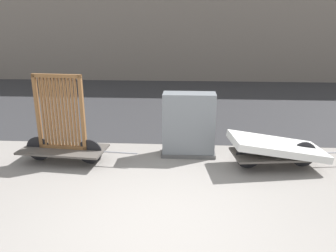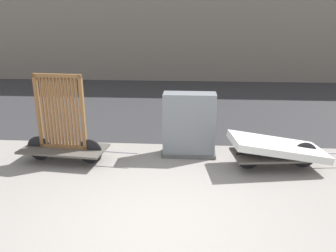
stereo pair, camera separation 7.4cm
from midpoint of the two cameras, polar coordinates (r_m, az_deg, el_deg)
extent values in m
plane|color=gray|center=(4.90, -1.99, -16.42)|extent=(60.00, 60.00, 0.00)
cube|color=#2D2D30|center=(12.12, 1.49, 4.33)|extent=(56.00, 9.09, 0.01)
cube|color=#4C4742|center=(7.05, -18.01, -3.87)|extent=(1.78, 0.94, 0.04)
cylinder|color=black|center=(6.83, -13.80, -4.37)|extent=(0.51, 0.08, 0.51)
cylinder|color=black|center=(7.32, -21.90, -3.68)|extent=(0.51, 0.08, 0.51)
cylinder|color=gray|center=(6.61, -8.58, -4.61)|extent=(0.70, 0.09, 0.03)
cube|color=brown|center=(7.03, -18.05, -3.46)|extent=(1.01, 0.16, 0.07)
cube|color=brown|center=(6.68, -19.20, 8.25)|extent=(1.01, 0.16, 0.07)
cube|color=brown|center=(7.04, -22.01, 2.35)|extent=(0.08, 0.08, 1.52)
cube|color=brown|center=(6.62, -14.99, 2.13)|extent=(0.08, 0.08, 1.52)
cube|color=brown|center=(6.99, -21.25, 2.32)|extent=(0.04, 0.05, 1.45)
cube|color=brown|center=(6.95, -20.73, 2.31)|extent=(0.04, 0.05, 1.45)
cube|color=brown|center=(6.92, -20.21, 2.29)|extent=(0.04, 0.05, 1.45)
cube|color=brown|center=(6.88, -19.68, 2.28)|extent=(0.04, 0.05, 1.45)
cube|color=brown|center=(6.85, -19.15, 2.26)|extent=(0.04, 0.05, 1.45)
cube|color=brown|center=(6.82, -18.61, 2.25)|extent=(0.04, 0.05, 1.45)
cube|color=brown|center=(6.78, -18.06, 2.23)|extent=(0.04, 0.05, 1.45)
cube|color=brown|center=(6.75, -17.51, 2.21)|extent=(0.04, 0.05, 1.45)
cube|color=brown|center=(6.72, -16.96, 2.19)|extent=(0.04, 0.05, 1.45)
cube|color=brown|center=(6.69, -16.40, 2.18)|extent=(0.04, 0.05, 1.45)
cube|color=brown|center=(6.66, -15.84, 2.16)|extent=(0.04, 0.05, 1.45)
cube|color=#4C4742|center=(6.79, 18.07, -4.68)|extent=(1.80, 1.01, 0.04)
cylinder|color=black|center=(7.02, 22.28, -4.59)|extent=(0.51, 0.10, 0.51)
cylinder|color=black|center=(6.61, 13.56, -5.07)|extent=(0.51, 0.10, 0.51)
cylinder|color=gray|center=(7.32, 26.88, -4.15)|extent=(0.70, 0.12, 0.03)
cube|color=silver|center=(6.73, 18.20, -3.35)|extent=(1.93, 1.13, 0.45)
cube|color=#4C4C4C|center=(7.17, 3.25, -4.67)|extent=(1.15, 0.52, 0.08)
cube|color=slate|center=(6.96, 3.34, 0.23)|extent=(1.09, 0.46, 1.36)
camera|label=1|loc=(0.04, -90.33, -0.10)|focal=35.00mm
camera|label=2|loc=(0.04, 89.67, 0.10)|focal=35.00mm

